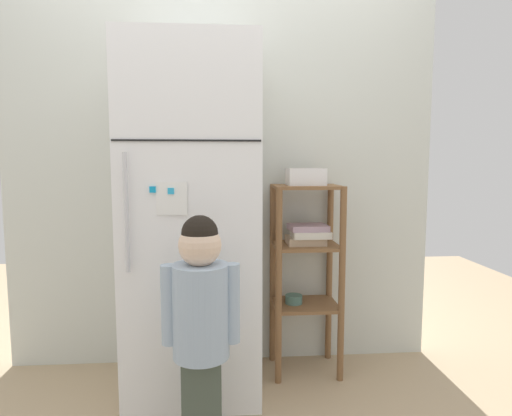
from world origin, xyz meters
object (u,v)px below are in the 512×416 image
(refrigerator, at_px, (193,221))
(pantry_shelf_unit, at_px, (306,257))
(child_standing, at_px, (200,310))
(fruit_bin, at_px, (306,178))

(refrigerator, bearing_deg, pantry_shelf_unit, 12.60)
(refrigerator, relative_size, child_standing, 1.81)
(child_standing, xyz_separation_m, pantry_shelf_unit, (0.56, 0.65, 0.07))
(pantry_shelf_unit, bearing_deg, refrigerator, -167.40)
(pantry_shelf_unit, xyz_separation_m, fruit_bin, (-0.00, -0.01, 0.44))
(child_standing, bearing_deg, fruit_bin, 49.27)
(child_standing, bearing_deg, pantry_shelf_unit, 49.47)
(refrigerator, relative_size, pantry_shelf_unit, 1.67)
(pantry_shelf_unit, distance_m, fruit_bin, 0.44)
(child_standing, relative_size, pantry_shelf_unit, 0.92)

